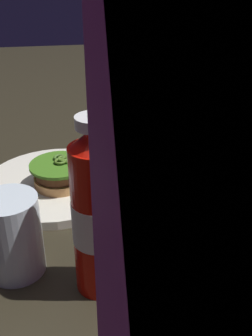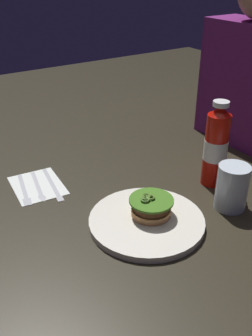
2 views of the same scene
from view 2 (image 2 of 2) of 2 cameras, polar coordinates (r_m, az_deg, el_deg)
ground_plane at (r=1.07m, az=2.13°, el=-4.79°), size 3.00×3.00×0.00m
dinner_plate at (r=0.98m, az=3.08°, el=-7.90°), size 0.29×0.29×0.02m
burger_sandwich at (r=0.97m, az=3.74°, el=-5.76°), size 0.11×0.11×0.05m
ketchup_bottle at (r=1.12m, az=13.23°, el=3.10°), size 0.07×0.07×0.25m
water_glass at (r=1.05m, az=15.50°, el=-2.76°), size 0.08×0.08×0.12m
napkin at (r=1.16m, az=-13.04°, el=-2.53°), size 0.19×0.15×0.00m
fork_utensil at (r=1.14m, az=-14.89°, el=-3.33°), size 0.18×0.05×0.00m
spoon_utensil at (r=1.14m, az=-12.81°, el=-3.07°), size 0.17×0.05×0.00m
butter_knife at (r=1.15m, az=-10.80°, el=-2.51°), size 0.20×0.05×0.00m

